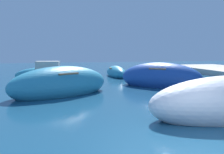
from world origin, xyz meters
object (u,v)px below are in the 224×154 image
at_px(moored_boat_3, 61,84).
at_px(moored_boat_4, 116,73).
at_px(moored_boat_5, 44,74).
at_px(moored_boat_2, 161,78).

bearing_deg(moored_boat_3, moored_boat_4, -150.12).
relative_size(moored_boat_4, moored_boat_5, 0.91).
relative_size(moored_boat_3, moored_boat_5, 1.29).
height_order(moored_boat_2, moored_boat_3, moored_boat_2).
xyz_separation_m(moored_boat_2, moored_boat_4, (-1.24, 6.19, -0.20)).
xyz_separation_m(moored_boat_3, moored_boat_4, (4.87, 7.66, -0.19)).
height_order(moored_boat_3, moored_boat_4, moored_boat_3).
bearing_deg(moored_boat_4, moored_boat_3, -32.74).
bearing_deg(moored_boat_3, moored_boat_5, -108.69).
bearing_deg(moored_boat_4, moored_boat_2, 11.04).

